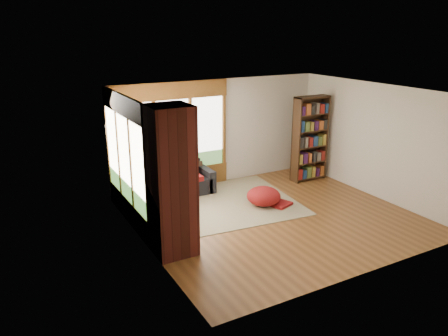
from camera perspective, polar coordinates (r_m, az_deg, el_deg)
name	(u,v)px	position (r m, az deg, el deg)	size (l,w,h in m)	color
floor	(274,217)	(9.21, 6.60, -6.38)	(5.50, 5.50, 0.00)	brown
ceiling	(279,92)	(8.49, 7.22, 9.85)	(5.50, 5.50, 0.00)	white
wall_back	(218,132)	(10.82, -0.80, 4.70)	(5.50, 0.04, 2.60)	silver
wall_front	(373,198)	(7.00, 18.83, -3.76)	(5.50, 0.04, 2.60)	silver
wall_left	(144,179)	(7.56, -10.37, -1.45)	(0.04, 5.00, 2.60)	silver
wall_right	(376,141)	(10.55, 19.19, 3.37)	(0.04, 5.00, 2.60)	silver
windows_back	(173,136)	(10.29, -6.65, 4.18)	(2.82, 0.10, 1.90)	brown
windows_left	(125,159)	(8.65, -12.76, 1.21)	(0.10, 2.62, 1.90)	brown
roller_blind	(114,130)	(9.34, -14.20, 4.87)	(0.03, 0.72, 0.90)	#77855B
brick_chimney	(171,182)	(7.36, -6.91, -1.82)	(0.70, 0.70, 2.60)	#471914
sectional_sofa	(156,194)	(9.65, -8.82, -3.36)	(2.20, 2.20, 0.80)	black
area_rug	(213,204)	(9.76, -1.47, -4.78)	(3.62, 2.77, 0.01)	beige
bookshelf	(310,139)	(11.28, 11.17, 3.77)	(0.93, 0.31, 2.16)	#3A2313
pouf	(264,196)	(9.72, 5.20, -3.61)	(0.75, 0.75, 0.41)	maroon
dog_tan	(175,168)	(9.73, -6.36, 0.01)	(1.07, 0.98, 0.52)	brown
dog_brindle	(164,184)	(8.94, -7.82, -2.04)	(0.50, 0.78, 0.42)	#371B14
throw_pillows	(155,172)	(9.64, -9.04, -0.48)	(1.98, 1.68, 0.45)	#312418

